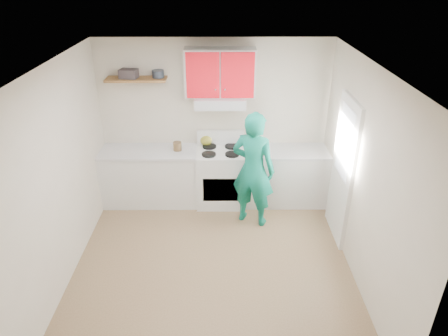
{
  "coord_description": "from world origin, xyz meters",
  "views": [
    {
      "loc": [
        0.13,
        -4.16,
        3.58
      ],
      "look_at": [
        0.15,
        0.55,
        1.15
      ],
      "focal_mm": 32.24,
      "sensor_mm": 36.0,
      "label": 1
    }
  ],
  "objects_px": {
    "kettle": "(206,141)",
    "person": "(253,170)",
    "stove": "(221,177)",
    "tin": "(158,74)",
    "crock": "(177,147)"
  },
  "relations": [
    {
      "from": "stove",
      "to": "tin",
      "type": "bearing_deg",
      "value": 167.63
    },
    {
      "from": "stove",
      "to": "tin",
      "type": "xyz_separation_m",
      "value": [
        -0.92,
        0.2,
        1.63
      ]
    },
    {
      "from": "crock",
      "to": "person",
      "type": "bearing_deg",
      "value": -27.55
    },
    {
      "from": "tin",
      "to": "crock",
      "type": "distance_m",
      "value": 1.15
    },
    {
      "from": "crock",
      "to": "tin",
      "type": "bearing_deg",
      "value": 145.69
    },
    {
      "from": "kettle",
      "to": "stove",
      "type": "bearing_deg",
      "value": -30.28
    },
    {
      "from": "stove",
      "to": "crock",
      "type": "bearing_deg",
      "value": 177.0
    },
    {
      "from": "kettle",
      "to": "person",
      "type": "distance_m",
      "value": 1.07
    },
    {
      "from": "crock",
      "to": "kettle",
      "type": "bearing_deg",
      "value": 23.53
    },
    {
      "from": "stove",
      "to": "tin",
      "type": "relative_size",
      "value": 5.16
    },
    {
      "from": "tin",
      "to": "crock",
      "type": "xyz_separation_m",
      "value": [
        0.24,
        -0.17,
        -1.11
      ]
    },
    {
      "from": "tin",
      "to": "person",
      "type": "relative_size",
      "value": 0.1
    },
    {
      "from": "stove",
      "to": "crock",
      "type": "height_order",
      "value": "crock"
    },
    {
      "from": "kettle",
      "to": "crock",
      "type": "bearing_deg",
      "value": -142.11
    },
    {
      "from": "kettle",
      "to": "tin",
      "type": "bearing_deg",
      "value": -163.38
    }
  ]
}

